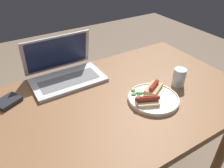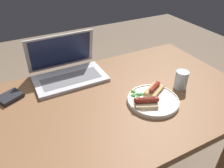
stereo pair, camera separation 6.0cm
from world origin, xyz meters
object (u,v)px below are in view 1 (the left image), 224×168
plate (153,99)px  laptop (65,72)px  external_drive (8,101)px  drinking_glass (179,77)px

plate → laptop: bearing=125.6°
plate → external_drive: 0.68m
external_drive → drinking_glass: bearing=-47.0°
laptop → drinking_glass: size_ratio=3.98×
plate → external_drive: (-0.59, 0.33, 0.00)m
external_drive → laptop: bearing=-14.8°
drinking_glass → external_drive: size_ratio=0.72×
laptop → plate: 0.49m
laptop → drinking_glass: 0.60m
drinking_glass → external_drive: drinking_glass is taller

